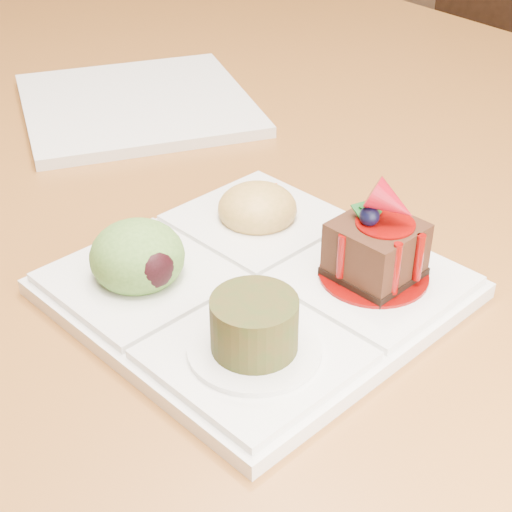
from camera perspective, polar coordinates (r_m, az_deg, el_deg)
dining_table at (r=0.88m, az=-1.19°, el=5.55°), size 1.00×1.80×0.75m
sampler_plate at (r=0.57m, az=-0.38°, el=-1.21°), size 0.28×0.28×0.10m
second_plate at (r=0.90m, az=-8.68°, el=10.86°), size 0.31×0.31×0.01m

